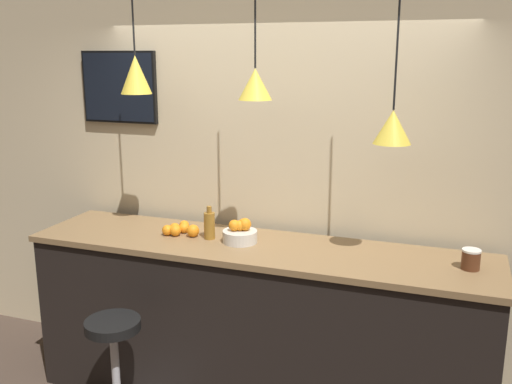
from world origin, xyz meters
TOP-DOWN VIEW (x-y plane):
  - back_wall at (0.00, 1.11)m, footprint 8.00×0.06m
  - service_counter at (0.00, 0.65)m, footprint 3.01×0.69m
  - bar_stool at (-0.69, 0.03)m, footprint 0.43×0.43m
  - fruit_bowl at (-0.12, 0.67)m, footprint 0.22×0.22m
  - orange_pile at (-0.56, 0.68)m, footprint 0.25×0.21m
  - juice_bottle at (-0.33, 0.67)m, footprint 0.07×0.07m
  - spread_jar at (1.29, 0.67)m, footprint 0.11×0.11m
  - pendant_lamp_left at (-0.82, 0.64)m, footprint 0.20×0.20m
  - pendant_lamp_middle at (0.00, 0.64)m, footprint 0.20×0.20m
  - pendant_lamp_right at (0.82, 0.64)m, footprint 0.21×0.21m
  - mounted_tv at (-1.22, 1.05)m, footprint 0.61×0.04m

SIDE VIEW (x-z plane):
  - bar_stool at x=-0.69m, z-range 0.09..0.85m
  - service_counter at x=0.00m, z-range 0.00..1.11m
  - orange_pile at x=-0.56m, z-range 1.11..1.19m
  - spread_jar at x=1.29m, z-range 1.11..1.23m
  - fruit_bowl at x=-0.12m, z-range 1.09..1.25m
  - juice_bottle at x=-0.33m, z-range 1.09..1.32m
  - back_wall at x=0.00m, z-range 0.00..2.90m
  - pendant_lamp_right at x=0.82m, z-range 1.41..2.41m
  - mounted_tv at x=-1.22m, z-range 1.80..2.32m
  - pendant_lamp_middle at x=0.00m, z-range 1.74..2.51m
  - pendant_lamp_left at x=-0.82m, z-range 1.80..2.55m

